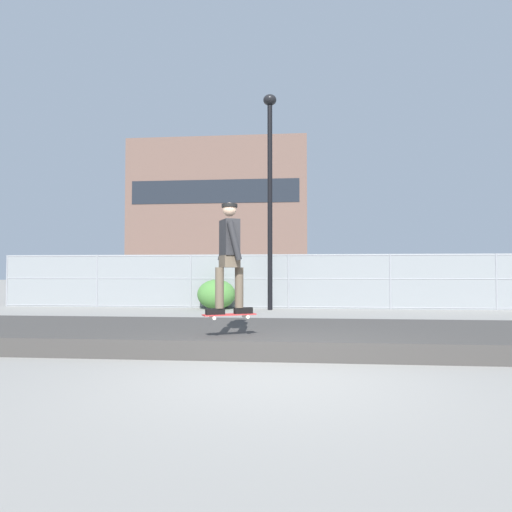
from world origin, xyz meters
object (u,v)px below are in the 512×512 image
(skateboard, at_px, (229,315))
(street_lamp, at_px, (270,176))
(skater, at_px, (229,251))
(parked_car_mid, at_px, (288,282))
(parked_car_near, at_px, (158,282))
(shrub_left, at_px, (216,294))

(skateboard, relative_size, street_lamp, 0.11)
(skater, relative_size, street_lamp, 0.23)
(parked_car_mid, bearing_deg, street_lamp, -97.67)
(skateboard, bearing_deg, parked_car_mid, 87.03)
(skater, relative_size, parked_car_near, 0.37)
(street_lamp, relative_size, shrub_left, 5.58)
(skateboard, bearing_deg, parked_car_near, 112.48)
(skateboard, relative_size, parked_car_near, 0.18)
(parked_car_mid, height_order, shrub_left, parked_car_mid)
(skateboard, bearing_deg, street_lamp, 89.28)
(skater, height_order, street_lamp, street_lamp)
(street_lamp, relative_size, parked_car_mid, 1.60)
(parked_car_near, relative_size, parked_car_mid, 1.01)
(street_lamp, xyz_separation_m, shrub_left, (-1.80, 0.09, -3.93))
(skater, bearing_deg, skateboard, 63.43)
(parked_car_near, bearing_deg, street_lamp, -36.45)
(parked_car_near, height_order, parked_car_mid, same)
(parked_car_near, distance_m, parked_car_mid, 5.48)
(street_lamp, bearing_deg, parked_car_mid, 82.33)
(skateboard, distance_m, shrub_left, 8.35)
(skateboard, xyz_separation_m, parked_car_near, (-4.86, 11.75, 0.23))
(skateboard, height_order, parked_car_near, parked_car_near)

